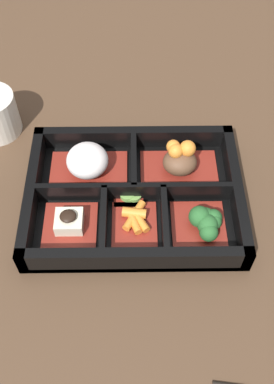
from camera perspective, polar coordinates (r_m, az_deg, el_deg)
name	(u,v)px	position (r m, az deg, el deg)	size (l,w,h in m)	color
ground_plane	(137,202)	(0.64, 0.00, -1.30)	(3.00, 3.00, 0.00)	#4C3523
bento_base	(137,200)	(0.64, 0.00, -1.05)	(0.30, 0.22, 0.01)	black
bento_rim	(137,195)	(0.63, 0.00, -0.36)	(0.30, 0.22, 0.04)	black
bowl_rice	(91,163)	(0.65, -5.92, 3.71)	(0.11, 0.07, 0.05)	maroon
bowl_stew	(182,162)	(0.65, 5.79, 3.82)	(0.11, 0.07, 0.05)	maroon
bowl_tofu	(73,223)	(0.61, -8.17, -3.98)	(0.07, 0.07, 0.03)	maroon
bowl_carrots	(138,222)	(0.61, 0.08, -3.77)	(0.06, 0.07, 0.02)	maroon
bowl_greens	(208,222)	(0.60, 9.02, -3.79)	(0.07, 0.07, 0.03)	maroon
bowl_pickles	(132,196)	(0.63, -0.59, -0.53)	(0.04, 0.04, 0.01)	maroon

